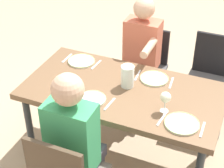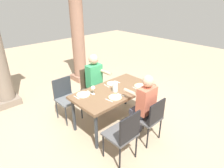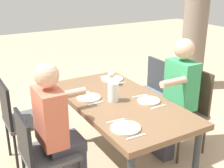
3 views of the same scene
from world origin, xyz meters
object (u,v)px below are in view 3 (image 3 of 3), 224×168
at_px(stone_column_near, 197,9).
at_px(plate_3, 125,128).
at_px(chair_mid_south, 40,151).
at_px(plate_1, 89,97).
at_px(chair_mid_north, 188,106).
at_px(plate_0, 112,79).
at_px(dining_table, 119,107).
at_px(chair_west_north, 150,88).
at_px(diner_man_white, 176,95).
at_px(chair_west_south, 19,116).
at_px(diner_woman_green, 58,128).
at_px(plate_2, 149,101).
at_px(wine_glass_0, 112,74).
at_px(water_pitcher, 113,93).

relative_size(stone_column_near, plate_3, 11.12).
distance_m(chair_mid_south, plate_1, 0.71).
bearing_deg(plate_1, chair_mid_north, 75.51).
bearing_deg(plate_0, dining_table, -23.96).
bearing_deg(chair_mid_south, chair_west_north, 112.10).
xyz_separation_m(chair_mid_south, diner_man_white, (0.00, 1.50, 0.20)).
xyz_separation_m(chair_west_south, stone_column_near, (-0.79, 3.20, 0.82)).
height_order(diner_woman_green, plate_2, diner_woman_green).
bearing_deg(stone_column_near, plate_0, -68.50).
relative_size(stone_column_near, plate_2, 12.44).
bearing_deg(wine_glass_0, chair_west_south, -101.51).
bearing_deg(diner_man_white, plate_0, -147.29).
bearing_deg(stone_column_near, chair_mid_north, -45.65).
bearing_deg(chair_west_south, plate_1, 56.47).
distance_m(chair_west_south, wine_glass_0, 1.07).
bearing_deg(diner_woman_green, chair_west_south, -165.24).
relative_size(plate_0, plate_2, 1.15).
relative_size(plate_1, plate_2, 1.09).
bearing_deg(chair_mid_north, chair_west_south, -111.97).
distance_m(dining_table, plate_2, 0.30).
xyz_separation_m(wine_glass_0, plate_3, (0.91, -0.40, -0.12)).
relative_size(chair_west_north, plate_3, 3.57).
xyz_separation_m(wine_glass_0, plate_1, (0.20, -0.38, -0.12)).
bearing_deg(chair_west_south, wine_glass_0, 78.49).
xyz_separation_m(diner_woman_green, plate_3, (0.43, 0.41, 0.09)).
bearing_deg(chair_west_north, plate_3, -44.68).
relative_size(chair_west_north, chair_mid_north, 0.94).
distance_m(diner_woman_green, water_pitcher, 0.64).
relative_size(chair_west_south, water_pitcher, 4.87).
height_order(diner_woman_green, plate_3, diner_woman_green).
bearing_deg(diner_man_white, chair_west_north, 165.17).
height_order(dining_table, plate_3, plate_3).
xyz_separation_m(diner_woman_green, stone_column_near, (-1.47, 3.02, 0.68)).
relative_size(dining_table, chair_mid_north, 1.74).
height_order(wine_glass_0, water_pitcher, water_pitcher).
distance_m(stone_column_near, plate_0, 2.34).
distance_m(diner_woman_green, wine_glass_0, 0.96).
distance_m(dining_table, diner_man_white, 0.67).
distance_m(chair_west_north, plate_3, 1.58).
xyz_separation_m(chair_mid_south, water_pitcher, (-0.10, 0.78, 0.34)).
bearing_deg(chair_west_south, dining_table, 54.82).
relative_size(chair_west_south, stone_column_near, 0.33).
distance_m(chair_mid_north, water_pitcher, 0.96).
distance_m(chair_mid_north, plate_2, 0.67).
bearing_deg(stone_column_near, water_pitcher, -60.39).
bearing_deg(plate_1, plate_3, -1.34).
relative_size(chair_mid_north, wine_glass_0, 5.49).
bearing_deg(chair_west_south, diner_woman_green, 14.76).
relative_size(chair_west_north, wine_glass_0, 5.19).
height_order(diner_woman_green, plate_1, diner_woman_green).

